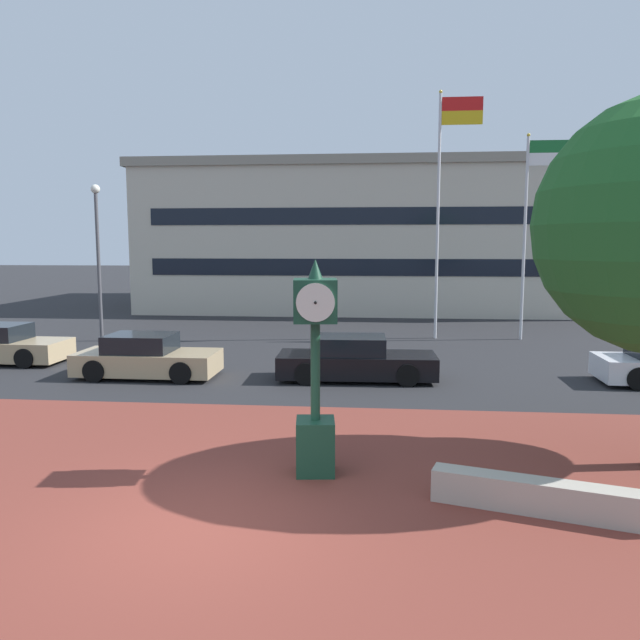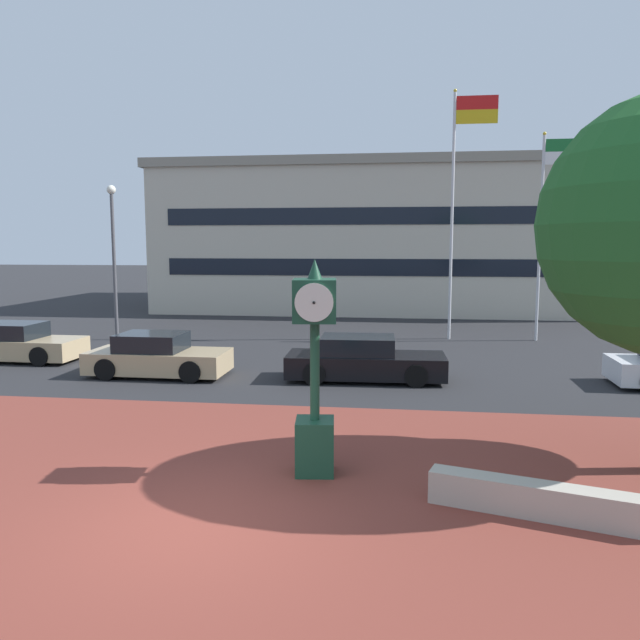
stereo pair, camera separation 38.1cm
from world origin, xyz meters
TOP-DOWN VIEW (x-y plane):
  - ground_plane at (0.00, 0.00)m, footprint 200.00×200.00m
  - plaza_brick_paving at (0.00, 1.23)m, footprint 44.00×10.46m
  - planter_wall at (4.92, 0.85)m, footprint 3.18×1.30m
  - street_clock at (1.44, 2.15)m, footprint 0.79×0.84m
  - car_street_near at (1.84, 9.60)m, footprint 4.61×1.92m
  - car_street_far at (-10.06, 11.12)m, footprint 4.32×1.93m
  - car_street_distant at (-4.35, 9.41)m, footprint 4.13×1.90m
  - flagpole_primary at (5.09, 17.86)m, footprint 1.76×0.14m
  - flagpole_secondary at (8.60, 17.86)m, footprint 1.72×0.14m
  - civic_building at (1.97, 32.67)m, footprint 26.71×16.15m
  - street_lamp_post at (-8.71, 15.84)m, footprint 0.36×0.36m

SIDE VIEW (x-z plane):
  - ground_plane at x=0.00m, z-range 0.00..0.00m
  - plaza_brick_paving at x=0.00m, z-range 0.00..0.01m
  - planter_wall at x=4.92m, z-range 0.00..0.50m
  - car_street_distant at x=-4.35m, z-range -0.07..1.21m
  - car_street_far at x=-10.06m, z-range -0.07..1.21m
  - car_street_near at x=1.84m, z-range -0.07..1.21m
  - street_clock at x=1.44m, z-range -0.08..3.61m
  - street_lamp_post at x=-8.71m, z-range 0.73..7.00m
  - civic_building at x=1.97m, z-range 0.01..8.58m
  - flagpole_secondary at x=8.60m, z-range 0.83..9.14m
  - flagpole_primary at x=5.09m, z-range 0.97..11.02m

